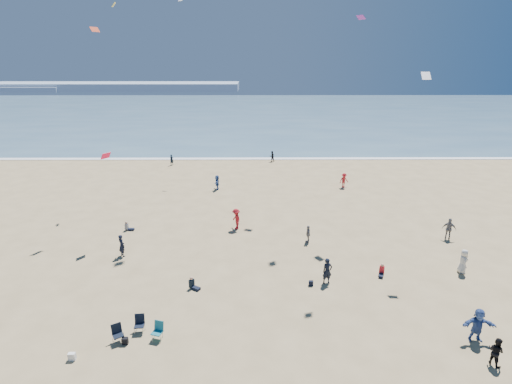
{
  "coord_description": "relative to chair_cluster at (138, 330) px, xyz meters",
  "views": [
    {
      "loc": [
        1.9,
        -11.91,
        14.31
      ],
      "look_at": [
        2.0,
        8.0,
        7.51
      ],
      "focal_mm": 28.0,
      "sensor_mm": 36.0,
      "label": 1
    }
  ],
  "objects": [
    {
      "name": "ocean",
      "position": [
        4.29,
        89.19,
        -0.47
      ],
      "size": [
        220.0,
        100.0,
        0.06
      ],
      "primitive_type": "cube",
      "color": "#476B84",
      "rests_on": "ground"
    },
    {
      "name": "surf_line",
      "position": [
        4.29,
        39.19,
        -0.46
      ],
      "size": [
        220.0,
        1.2,
        0.08
      ],
      "primitive_type": "cube",
      "color": "white",
      "rests_on": "ground"
    },
    {
      "name": "headland_far",
      "position": [
        -55.71,
        164.19,
        1.1
      ],
      "size": [
        110.0,
        20.0,
        3.2
      ],
      "primitive_type": "cube",
      "color": "#7A8EA8",
      "rests_on": "ground"
    },
    {
      "name": "headland_near",
      "position": [
        -95.71,
        159.19,
        0.5
      ],
      "size": [
        40.0,
        14.0,
        2.0
      ],
      "primitive_type": "cube",
      "color": "#7A8EA8",
      "rests_on": "ground"
    },
    {
      "name": "standing_flyers",
      "position": [
        9.26,
        10.05,
        0.36
      ],
      "size": [
        29.71,
        49.47,
        1.88
      ],
      "color": "#375498",
      "rests_on": "ground"
    },
    {
      "name": "seated_group",
      "position": [
        5.33,
        1.8,
        -0.08
      ],
      "size": [
        20.67,
        25.57,
        0.84
      ],
      "color": "silver",
      "rests_on": "ground"
    },
    {
      "name": "chair_cluster",
      "position": [
        0.0,
        0.0,
        0.0
      ],
      "size": [
        2.79,
        1.54,
        1.0
      ],
      "color": "black",
      "rests_on": "ground"
    },
    {
      "name": "white_tote",
      "position": [
        -2.86,
        -1.61,
        -0.3
      ],
      "size": [
        0.35,
        0.2,
        0.4
      ],
      "primitive_type": "cube",
      "color": "white",
      "rests_on": "ground"
    },
    {
      "name": "black_backpack",
      "position": [
        -0.58,
        -0.47,
        -0.31
      ],
      "size": [
        0.3,
        0.22,
        0.38
      ],
      "primitive_type": "cube",
      "color": "black",
      "rests_on": "ground"
    },
    {
      "name": "navy_bag",
      "position": [
        9.92,
        5.12,
        -0.33
      ],
      "size": [
        0.28,
        0.18,
        0.34
      ],
      "primitive_type": "cube",
      "color": "black",
      "rests_on": "ground"
    },
    {
      "name": "kites_aloft",
      "position": [
        14.45,
        7.42,
        13.25
      ],
      "size": [
        42.29,
        43.82,
        26.03
      ],
      "color": "purple",
      "rests_on": "ground"
    }
  ]
}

